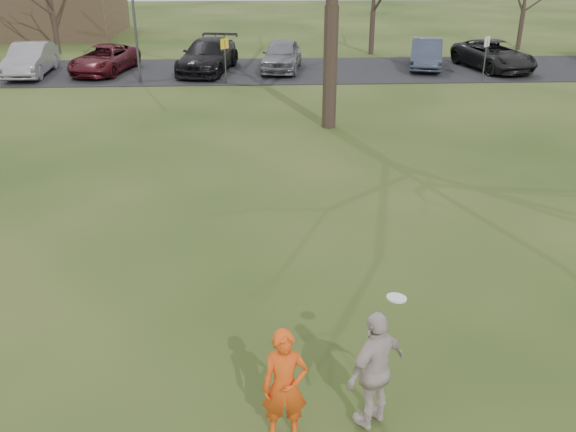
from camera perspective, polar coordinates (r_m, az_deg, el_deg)
The scene contains 12 objects.
ground at distance 9.48m, azimuth 1.22°, elevation -18.61°, with size 120.00×120.00×0.00m, color #1E380F.
parking_strip at distance 32.55m, azimuth -1.81°, elevation 13.10°, with size 62.00×6.50×0.04m, color black.
player_defender at distance 8.77m, azimuth -0.30°, elevation -15.27°, with size 0.63×0.42×1.74m, color #F25113.
car_1 at distance 33.68m, azimuth -22.39°, elevation 13.07°, with size 1.61×4.61×1.52m, color gray.
car_2 at distance 33.15m, azimuth -16.39°, elevation 13.55°, with size 2.18×4.73×1.31m, color #4C1119.
car_3 at distance 32.37m, azimuth -7.31°, elevation 14.30°, with size 2.19×5.38×1.56m, color black.
car_4 at distance 32.41m, azimuth -0.58°, elevation 14.45°, with size 1.78×4.43×1.51m, color gray.
car_5 at distance 33.76m, azimuth 12.49°, elevation 14.24°, with size 1.51×4.34×1.43m, color #343B4E.
car_6 at distance 34.31m, azimuth 18.23°, elevation 13.76°, with size 2.35×5.09×1.41m, color black.
catching_play at distance 8.93m, azimuth 7.98°, elevation -13.66°, with size 1.11×1.01×2.02m.
sign_yellow at distance 29.37m, azimuth -5.77°, elevation 14.57°, with size 0.35×0.35×2.08m.
sign_white at distance 31.16m, azimuth 17.59°, elevation 14.17°, with size 0.35×0.35×2.08m.
Camera 1 is at (-0.52, -6.89, 6.48)m, focal length 39.03 mm.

